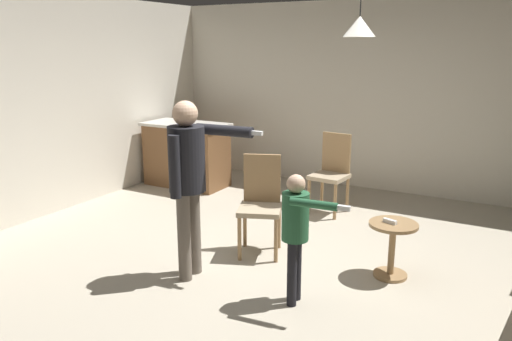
{
  "coord_description": "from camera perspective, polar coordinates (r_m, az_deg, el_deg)",
  "views": [
    {
      "loc": [
        2.06,
        -3.97,
        2.08
      ],
      "look_at": [
        -0.04,
        -0.22,
        1.0
      ],
      "focal_mm": 35.28,
      "sensor_mm": 36.0,
      "label": 1
    }
  ],
  "objects": [
    {
      "name": "dining_chair_near_wall",
      "position": [
        6.39,
        8.59,
        0.06
      ],
      "size": [
        0.46,
        0.46,
        1.0
      ],
      "rotation": [
        0.0,
        0.0,
        3.05
      ],
      "color": "#99754C",
      "rests_on": "ground"
    },
    {
      "name": "person_adult",
      "position": [
        4.45,
        -7.67,
        -0.02
      ],
      "size": [
        0.79,
        0.51,
        1.62
      ],
      "rotation": [
        0.0,
        0.0,
        -1.49
      ],
      "color": "#60564C",
      "rests_on": "ground"
    },
    {
      "name": "spare_remote_on_table",
      "position": [
        4.69,
        14.94,
        -5.59
      ],
      "size": [
        0.13,
        0.08,
        0.04
      ],
      "primitive_type": "cube",
      "rotation": [
        0.0,
        0.0,
        1.25
      ],
      "color": "white",
      "rests_on": "side_table_by_couch"
    },
    {
      "name": "person_child",
      "position": [
        4.05,
        4.61,
        -6.17
      ],
      "size": [
        0.59,
        0.32,
        1.09
      ],
      "rotation": [
        0.0,
        0.0,
        -1.47
      ],
      "color": "black",
      "rests_on": "ground"
    },
    {
      "name": "ground",
      "position": [
        4.93,
        1.62,
        -10.86
      ],
      "size": [
        7.68,
        7.68,
        0.0
      ],
      "primitive_type": "plane",
      "color": "#B2A893"
    },
    {
      "name": "wall_left",
      "position": [
        6.63,
        -23.81,
        6.59
      ],
      "size": [
        0.1,
        6.4,
        2.7
      ],
      "primitive_type": "cube",
      "color": "silver",
      "rests_on": "ground"
    },
    {
      "name": "side_table_by_couch",
      "position": [
        4.77,
        15.19,
        -7.95
      ],
      "size": [
        0.44,
        0.44,
        0.52
      ],
      "color": "#99754C",
      "rests_on": "ground"
    },
    {
      "name": "ceiling_light_pendant",
      "position": [
        5.2,
        11.67,
        15.71
      ],
      "size": [
        0.32,
        0.32,
        0.55
      ],
      "color": "silver"
    },
    {
      "name": "kitchen_counter",
      "position": [
        7.62,
        -7.86,
        1.84
      ],
      "size": [
        1.26,
        0.66,
        0.95
      ],
      "color": "brown",
      "rests_on": "ground"
    },
    {
      "name": "wall_back",
      "position": [
        7.49,
        13.23,
        8.14
      ],
      "size": [
        6.4,
        0.1,
        2.7
      ],
      "primitive_type": "cube",
      "color": "silver",
      "rests_on": "ground"
    },
    {
      "name": "dining_chair_by_counter",
      "position": [
        5.09,
        0.54,
        -3.43
      ],
      "size": [
        0.55,
        0.55,
        1.0
      ],
      "rotation": [
        0.0,
        0.0,
        3.52
      ],
      "color": "#99754C",
      "rests_on": "ground"
    }
  ]
}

